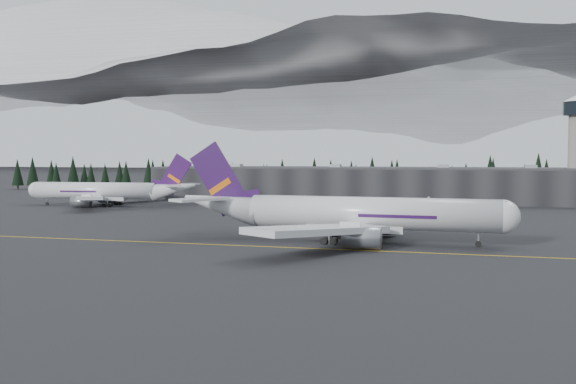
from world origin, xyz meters
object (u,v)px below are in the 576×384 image
(terminal, at_px, (362,184))
(jet_main, at_px, (342,213))
(jet_parked, at_px, (109,191))
(gse_vehicle_a, at_px, (223,201))
(gse_vehicle_b, at_px, (430,206))
(control_tower, at_px, (576,137))

(terminal, relative_size, jet_main, 2.36)
(jet_parked, xyz_separation_m, gse_vehicle_a, (32.55, 20.97, -4.31))
(jet_parked, bearing_deg, jet_main, 138.85)
(gse_vehicle_b, bearing_deg, terminal, -163.37)
(control_tower, relative_size, gse_vehicle_a, 7.69)
(gse_vehicle_b, bearing_deg, gse_vehicle_a, -116.78)
(control_tower, height_order, jet_main, control_tower)
(jet_parked, relative_size, gse_vehicle_a, 12.28)
(control_tower, distance_m, gse_vehicle_a, 126.29)
(jet_main, distance_m, gse_vehicle_b, 86.59)
(gse_vehicle_a, relative_size, gse_vehicle_b, 1.28)
(jet_main, distance_m, gse_vehicle_a, 106.55)
(terminal, bearing_deg, gse_vehicle_b, -48.80)
(jet_main, bearing_deg, gse_vehicle_a, 125.76)
(jet_main, bearing_deg, gse_vehicle_b, 83.37)
(control_tower, bearing_deg, terminal, -177.71)
(control_tower, xyz_separation_m, gse_vehicle_b, (-48.22, -33.59, -22.75))
(gse_vehicle_a, bearing_deg, gse_vehicle_b, -20.22)
(gse_vehicle_a, distance_m, gse_vehicle_b, 72.18)
(control_tower, distance_m, gse_vehicle_b, 63.02)
(terminal, xyz_separation_m, gse_vehicle_a, (-45.35, -27.80, -5.62))
(gse_vehicle_a, height_order, gse_vehicle_b, gse_vehicle_a)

